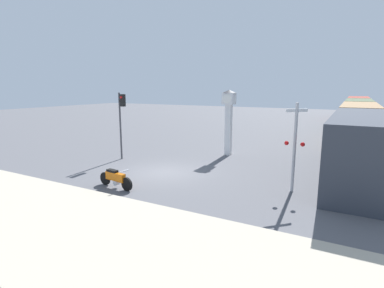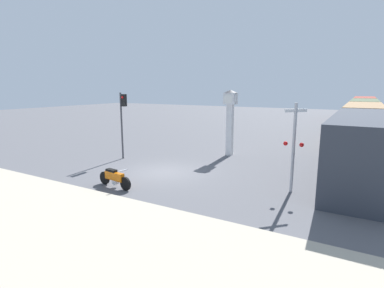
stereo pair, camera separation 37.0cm
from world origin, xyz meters
TOP-DOWN VIEW (x-y plane):
  - ground_plane at (0.00, 0.00)m, footprint 120.00×120.00m
  - sidewalk_strip at (0.00, -7.34)m, footprint 36.00×6.00m
  - motorcycle at (-0.60, -3.34)m, footprint 2.20×0.51m
  - clock_tower at (1.48, 6.00)m, footprint 0.95×0.95m
  - freight_train at (9.65, 21.23)m, footprint 2.80×45.44m
  - traffic_light at (-4.29, 1.42)m, footprint 0.50×0.35m
  - railroad_crossing_signal at (6.98, 0.20)m, footprint 0.90×0.82m

SIDE VIEW (x-z plane):
  - ground_plane at x=0.00m, z-range 0.00..0.00m
  - sidewalk_strip at x=0.00m, z-range 0.00..0.10m
  - motorcycle at x=-0.60m, z-range -0.02..0.95m
  - freight_train at x=9.65m, z-range 0.00..3.40m
  - railroad_crossing_signal at x=6.98m, z-range 0.18..4.29m
  - clock_tower at x=1.48m, z-range 0.72..5.34m
  - traffic_light at x=-4.29m, z-range 0.83..5.28m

